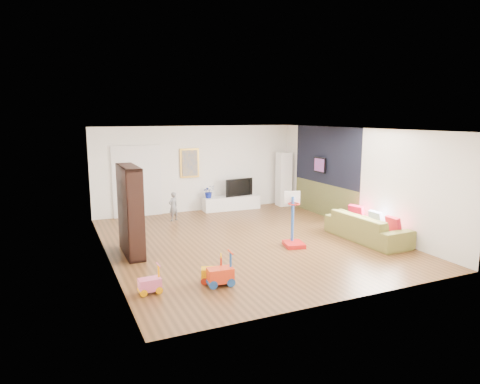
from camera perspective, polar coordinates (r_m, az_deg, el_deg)
name	(u,v)px	position (r m, az deg, el deg)	size (l,w,h in m)	color
floor	(247,241)	(10.49, 0.90, -6.55)	(6.50, 7.50, 0.00)	brown
ceiling	(247,129)	(10.06, 0.94, 8.36)	(6.50, 7.50, 0.00)	white
wall_back	(197,169)	(13.64, -5.76, 3.09)	(6.50, 0.00, 2.70)	white
wall_front	(346,221)	(7.04, 13.97, -3.83)	(6.50, 0.00, 2.70)	silver
wall_left	(105,197)	(9.31, -17.52, -0.62)	(0.00, 7.50, 2.70)	white
wall_right	(356,178)	(11.92, 15.23, 1.76)	(0.00, 7.50, 2.70)	silver
navy_accent	(326,156)	(12.96, 11.37, 4.79)	(0.01, 3.20, 1.70)	black
olive_wainscot	(324,200)	(13.15, 11.16, -1.07)	(0.01, 3.20, 1.00)	brown
doorway	(137,182)	(13.18, -13.55, 1.29)	(1.45, 0.06, 2.10)	white
painting_back	(190,163)	(13.51, -6.73, 3.85)	(0.62, 0.06, 0.92)	gold
artwork_right	(320,165)	(13.11, 10.58, 3.56)	(0.04, 0.56, 0.46)	#7F3F8C
media_console	(231,203)	(13.90, -1.17, -1.46)	(1.87, 0.47, 0.44)	white
tall_cabinet	(284,179)	(14.49, 5.84, 1.72)	(0.42, 0.42, 1.81)	white
bookshelf	(130,211)	(9.60, -14.41, -2.42)	(0.35, 1.34, 1.96)	black
sofa	(367,227)	(10.93, 16.58, -4.51)	(2.24, 0.88, 0.65)	olive
basketball_hoop	(294,220)	(9.99, 7.26, -3.67)	(0.44, 0.54, 1.29)	red
ride_on_yellow	(212,269)	(7.93, -3.76, -10.20)	(0.39, 0.24, 0.52)	#E69B00
ride_on_orange	(220,269)	(7.77, -2.66, -10.24)	(0.46, 0.29, 0.61)	#F9401A
ride_on_pink	(150,279)	(7.63, -11.96, -11.34)	(0.37, 0.23, 0.50)	pink
child	(173,206)	(12.52, -8.89, -1.92)	(0.31, 0.20, 0.85)	slate
tv	(238,187)	(13.93, -0.31, 0.67)	(0.99, 0.13, 0.57)	black
vase_plant	(209,192)	(13.59, -4.18, 0.06)	(0.37, 0.32, 0.41)	navy
pillow_left	(393,225)	(10.54, 19.78, -4.18)	(0.10, 0.40, 0.40)	#B21727
pillow_center	(376,219)	(11.04, 17.69, -3.42)	(0.10, 0.39, 0.39)	silver
pillow_right	(356,213)	(11.53, 15.26, -2.73)	(0.11, 0.42, 0.42)	#AD0C2F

